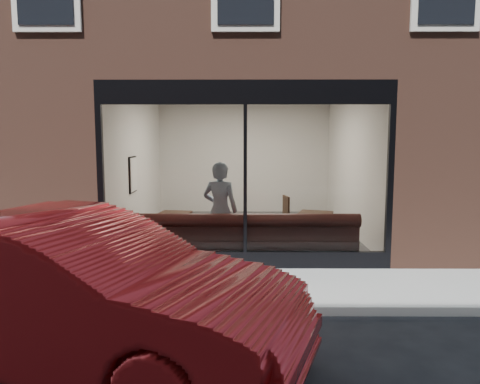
{
  "coord_description": "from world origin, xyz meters",
  "views": [
    {
      "loc": [
        -0.04,
        -5.83,
        2.3
      ],
      "look_at": [
        -0.09,
        2.4,
        1.29
      ],
      "focal_mm": 35.0,
      "sensor_mm": 36.0,
      "label": 1
    }
  ],
  "objects_px": {
    "cafe_chair_left": "(214,228)",
    "parked_car": "(71,292)",
    "banquette": "(245,250)",
    "person": "(220,210)",
    "cafe_table_left": "(174,214)",
    "cafe_table_right": "(315,214)",
    "cafe_chair_right": "(278,228)"
  },
  "relations": [
    {
      "from": "banquette",
      "to": "cafe_chair_right",
      "type": "height_order",
      "value": "banquette"
    },
    {
      "from": "banquette",
      "to": "cafe_table_left",
      "type": "relative_size",
      "value": 6.69
    },
    {
      "from": "banquette",
      "to": "person",
      "type": "relative_size",
      "value": 2.21
    },
    {
      "from": "cafe_table_right",
      "to": "cafe_chair_left",
      "type": "bearing_deg",
      "value": 155.03
    },
    {
      "from": "cafe_table_left",
      "to": "cafe_chair_right",
      "type": "xyz_separation_m",
      "value": [
        2.15,
        1.08,
        -0.5
      ]
    },
    {
      "from": "person",
      "to": "cafe_table_left",
      "type": "xyz_separation_m",
      "value": [
        -0.95,
        0.61,
        -0.17
      ]
    },
    {
      "from": "cafe_table_left",
      "to": "cafe_table_right",
      "type": "distance_m",
      "value": 2.81
    },
    {
      "from": "cafe_chair_left",
      "to": "banquette",
      "type": "bearing_deg",
      "value": 123.59
    },
    {
      "from": "banquette",
      "to": "cafe_chair_right",
      "type": "relative_size",
      "value": 9.48
    },
    {
      "from": "person",
      "to": "cafe_chair_right",
      "type": "relative_size",
      "value": 4.29
    },
    {
      "from": "cafe_table_left",
      "to": "cafe_table_right",
      "type": "relative_size",
      "value": 0.93
    },
    {
      "from": "cafe_table_left",
      "to": "banquette",
      "type": "bearing_deg",
      "value": -32.7
    },
    {
      "from": "banquette",
      "to": "cafe_chair_left",
      "type": "distance_m",
      "value": 2.01
    },
    {
      "from": "person",
      "to": "cafe_chair_left",
      "type": "bearing_deg",
      "value": -66.98
    },
    {
      "from": "cafe_chair_right",
      "to": "parked_car",
      "type": "xyz_separation_m",
      "value": [
        -2.47,
        -5.84,
        0.53
      ]
    },
    {
      "from": "cafe_table_right",
      "to": "parked_car",
      "type": "xyz_separation_m",
      "value": [
        -3.14,
        -4.77,
        0.03
      ]
    },
    {
      "from": "cafe_table_left",
      "to": "cafe_table_right",
      "type": "height_order",
      "value": "cafe_table_right"
    },
    {
      "from": "cafe_table_right",
      "to": "parked_car",
      "type": "height_order",
      "value": "parked_car"
    },
    {
      "from": "cafe_chair_left",
      "to": "parked_car",
      "type": "height_order",
      "value": "parked_car"
    },
    {
      "from": "banquette",
      "to": "cafe_chair_left",
      "type": "xyz_separation_m",
      "value": [
        -0.69,
        1.89,
        0.01
      ]
    },
    {
      "from": "cafe_chair_left",
      "to": "cafe_chair_right",
      "type": "distance_m",
      "value": 1.43
    },
    {
      "from": "cafe_chair_left",
      "to": "cafe_chair_right",
      "type": "height_order",
      "value": "cafe_chair_right"
    },
    {
      "from": "cafe_table_left",
      "to": "cafe_chair_left",
      "type": "bearing_deg",
      "value": 53.79
    },
    {
      "from": "banquette",
      "to": "parked_car",
      "type": "relative_size",
      "value": 0.86
    },
    {
      "from": "banquette",
      "to": "cafe_chair_left",
      "type": "bearing_deg",
      "value": 109.95
    },
    {
      "from": "banquette",
      "to": "parked_car",
      "type": "bearing_deg",
      "value": -114.15
    },
    {
      "from": "banquette",
      "to": "parked_car",
      "type": "distance_m",
      "value": 4.26
    },
    {
      "from": "cafe_table_left",
      "to": "parked_car",
      "type": "xyz_separation_m",
      "value": [
        -0.32,
        -4.76,
        0.03
      ]
    },
    {
      "from": "cafe_table_right",
      "to": "cafe_chair_right",
      "type": "relative_size",
      "value": 1.52
    },
    {
      "from": "banquette",
      "to": "cafe_table_right",
      "type": "relative_size",
      "value": 6.24
    },
    {
      "from": "cafe_table_right",
      "to": "parked_car",
      "type": "bearing_deg",
      "value": -123.31
    },
    {
      "from": "person",
      "to": "cafe_chair_right",
      "type": "xyz_separation_m",
      "value": [
        1.2,
        1.69,
        -0.67
      ]
    }
  ]
}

